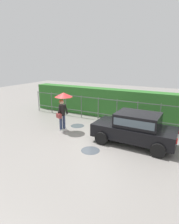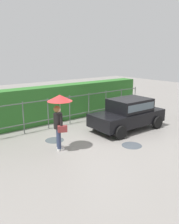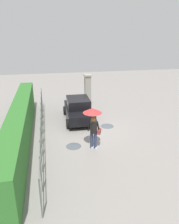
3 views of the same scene
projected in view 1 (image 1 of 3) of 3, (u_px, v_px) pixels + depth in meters
name	position (u px, v px, depth m)	size (l,w,h in m)	color
ground_plane	(100.00, 140.00, 9.29)	(40.00, 40.00, 0.00)	gray
car	(135.00, 127.00, 8.70)	(3.77, 1.92, 1.48)	black
pedestrian	(63.00, 103.00, 10.15)	(0.94, 0.94, 2.11)	#2D3856
fence_section	(107.00, 109.00, 11.83)	(11.30, 0.05, 1.50)	#59605B
hedge_row	(114.00, 103.00, 12.72)	(12.25, 0.90, 1.90)	#2D6B28
puddle_near	(90.00, 150.00, 8.22)	(0.82, 0.82, 0.00)	#4C545B
puddle_far	(77.00, 126.00, 11.25)	(0.80, 0.80, 0.00)	#4C545B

